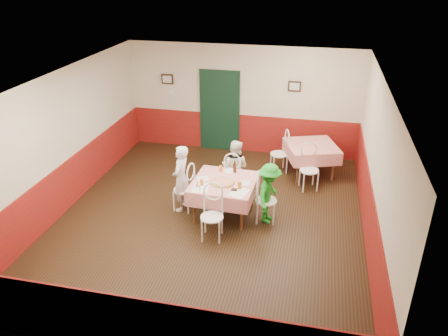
% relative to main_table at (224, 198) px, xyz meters
% --- Properties ---
extents(floor, '(7.00, 7.00, 0.00)m').
position_rel_main_table_xyz_m(floor, '(-0.24, -0.18, -0.38)').
color(floor, black).
rests_on(floor, ground).
extents(ceiling, '(7.00, 7.00, 0.00)m').
position_rel_main_table_xyz_m(ceiling, '(-0.24, -0.18, 2.42)').
color(ceiling, white).
rests_on(ceiling, back_wall).
extents(back_wall, '(6.00, 0.10, 2.80)m').
position_rel_main_table_xyz_m(back_wall, '(-0.24, 3.32, 1.02)').
color(back_wall, beige).
rests_on(back_wall, ground).
extents(front_wall, '(6.00, 0.10, 2.80)m').
position_rel_main_table_xyz_m(front_wall, '(-0.24, -3.68, 1.02)').
color(front_wall, beige).
rests_on(front_wall, ground).
extents(left_wall, '(0.10, 7.00, 2.80)m').
position_rel_main_table_xyz_m(left_wall, '(-3.24, -0.18, 1.02)').
color(left_wall, beige).
rests_on(left_wall, ground).
extents(right_wall, '(0.10, 7.00, 2.80)m').
position_rel_main_table_xyz_m(right_wall, '(2.76, -0.18, 1.02)').
color(right_wall, beige).
rests_on(right_wall, ground).
extents(wainscot_back, '(6.00, 0.03, 1.00)m').
position_rel_main_table_xyz_m(wainscot_back, '(-0.24, 3.31, 0.12)').
color(wainscot_back, maroon).
rests_on(wainscot_back, ground).
extents(wainscot_front, '(6.00, 0.03, 1.00)m').
position_rel_main_table_xyz_m(wainscot_front, '(-0.24, -3.66, 0.12)').
color(wainscot_front, maroon).
rests_on(wainscot_front, ground).
extents(wainscot_left, '(0.03, 7.00, 1.00)m').
position_rel_main_table_xyz_m(wainscot_left, '(-3.22, -0.18, 0.12)').
color(wainscot_left, maroon).
rests_on(wainscot_left, ground).
extents(wainscot_right, '(0.03, 7.00, 1.00)m').
position_rel_main_table_xyz_m(wainscot_right, '(2.75, -0.18, 0.12)').
color(wainscot_right, maroon).
rests_on(wainscot_right, ground).
extents(door, '(0.96, 0.06, 2.10)m').
position_rel_main_table_xyz_m(door, '(-0.84, 3.27, 0.68)').
color(door, black).
rests_on(door, ground).
extents(picture_left, '(0.32, 0.03, 0.26)m').
position_rel_main_table_xyz_m(picture_left, '(-2.24, 3.27, 1.48)').
color(picture_left, black).
rests_on(picture_left, back_wall).
extents(picture_right, '(0.32, 0.03, 0.26)m').
position_rel_main_table_xyz_m(picture_right, '(1.06, 3.27, 1.48)').
color(picture_right, black).
rests_on(picture_right, back_wall).
extents(thermostat, '(0.10, 0.03, 0.10)m').
position_rel_main_table_xyz_m(thermostat, '(-2.14, 3.27, 1.12)').
color(thermostat, white).
rests_on(thermostat, back_wall).
extents(main_table, '(1.28, 1.28, 0.77)m').
position_rel_main_table_xyz_m(main_table, '(0.00, 0.00, 0.00)').
color(main_table, red).
rests_on(main_table, ground).
extents(second_table, '(1.43, 1.43, 0.77)m').
position_rel_main_table_xyz_m(second_table, '(1.62, 2.24, 0.00)').
color(second_table, red).
rests_on(second_table, ground).
extents(chair_left, '(0.48, 0.48, 0.90)m').
position_rel_main_table_xyz_m(chair_left, '(-0.85, 0.04, 0.08)').
color(chair_left, white).
rests_on(chair_left, ground).
extents(chair_right, '(0.46, 0.46, 0.90)m').
position_rel_main_table_xyz_m(chair_right, '(0.85, -0.04, 0.08)').
color(chair_right, white).
rests_on(chair_right, ground).
extents(chair_far, '(0.44, 0.44, 0.90)m').
position_rel_main_table_xyz_m(chair_far, '(0.04, 0.85, 0.08)').
color(chair_far, white).
rests_on(chair_far, ground).
extents(chair_near, '(0.45, 0.45, 0.90)m').
position_rel_main_table_xyz_m(chair_near, '(-0.04, -0.85, 0.08)').
color(chair_near, white).
rests_on(chair_near, ground).
extents(chair_second_a, '(0.54, 0.54, 0.90)m').
position_rel_main_table_xyz_m(chair_second_a, '(0.87, 2.24, 0.08)').
color(chair_second_a, white).
rests_on(chair_second_a, ground).
extents(chair_second_b, '(0.54, 0.54, 0.90)m').
position_rel_main_table_xyz_m(chair_second_b, '(1.62, 1.49, 0.08)').
color(chair_second_b, white).
rests_on(chair_second_b, ground).
extents(pizza, '(0.47, 0.47, 0.03)m').
position_rel_main_table_xyz_m(pizza, '(-0.01, -0.08, 0.40)').
color(pizza, '#B74723').
rests_on(pizza, main_table).
extents(plate_left, '(0.26, 0.26, 0.01)m').
position_rel_main_table_xyz_m(plate_left, '(-0.42, 0.00, 0.39)').
color(plate_left, white).
rests_on(plate_left, main_table).
extents(plate_right, '(0.26, 0.26, 0.01)m').
position_rel_main_table_xyz_m(plate_right, '(0.40, -0.02, 0.39)').
color(plate_right, white).
rests_on(plate_right, main_table).
extents(plate_far, '(0.26, 0.26, 0.01)m').
position_rel_main_table_xyz_m(plate_far, '(0.04, 0.44, 0.39)').
color(plate_far, white).
rests_on(plate_far, main_table).
extents(glass_a, '(0.07, 0.07, 0.12)m').
position_rel_main_table_xyz_m(glass_a, '(-0.38, -0.25, 0.45)').
color(glass_a, '#BF7219').
rests_on(glass_a, main_table).
extents(glass_b, '(0.08, 0.08, 0.14)m').
position_rel_main_table_xyz_m(glass_b, '(0.35, -0.22, 0.46)').
color(glass_b, '#BF7219').
rests_on(glass_b, main_table).
extents(glass_c, '(0.07, 0.07, 0.12)m').
position_rel_main_table_xyz_m(glass_c, '(-0.16, 0.42, 0.45)').
color(glass_c, '#BF7219').
rests_on(glass_c, main_table).
extents(beer_bottle, '(0.07, 0.07, 0.24)m').
position_rel_main_table_xyz_m(beer_bottle, '(0.13, 0.41, 0.51)').
color(beer_bottle, '#381C0A').
rests_on(beer_bottle, main_table).
extents(shaker_a, '(0.04, 0.04, 0.09)m').
position_rel_main_table_xyz_m(shaker_a, '(-0.46, -0.38, 0.43)').
color(shaker_a, silver).
rests_on(shaker_a, main_table).
extents(shaker_b, '(0.04, 0.04, 0.09)m').
position_rel_main_table_xyz_m(shaker_b, '(-0.38, -0.44, 0.43)').
color(shaker_b, silver).
rests_on(shaker_b, main_table).
extents(shaker_c, '(0.04, 0.04, 0.09)m').
position_rel_main_table_xyz_m(shaker_c, '(-0.45, -0.33, 0.43)').
color(shaker_c, '#B23319').
rests_on(shaker_c, main_table).
extents(menu_left, '(0.34, 0.43, 0.00)m').
position_rel_main_table_xyz_m(menu_left, '(-0.38, -0.36, 0.39)').
color(menu_left, white).
rests_on(menu_left, main_table).
extents(menu_right, '(0.39, 0.46, 0.00)m').
position_rel_main_table_xyz_m(menu_right, '(0.36, -0.39, 0.39)').
color(menu_right, white).
rests_on(menu_right, main_table).
extents(wallet, '(0.11, 0.10, 0.02)m').
position_rel_main_table_xyz_m(wallet, '(0.27, -0.31, 0.40)').
color(wallet, black).
rests_on(wallet, main_table).
extents(diner_left, '(0.38, 0.54, 1.40)m').
position_rel_main_table_xyz_m(diner_left, '(-0.90, 0.04, 0.33)').
color(diner_left, gray).
rests_on(diner_left, ground).
extents(diner_far, '(0.69, 0.58, 1.26)m').
position_rel_main_table_xyz_m(diner_far, '(0.04, 0.90, 0.26)').
color(diner_far, gray).
rests_on(diner_far, ground).
extents(diner_right, '(0.57, 0.85, 1.23)m').
position_rel_main_table_xyz_m(diner_right, '(0.90, -0.04, 0.24)').
color(diner_right, gray).
rests_on(diner_right, ground).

